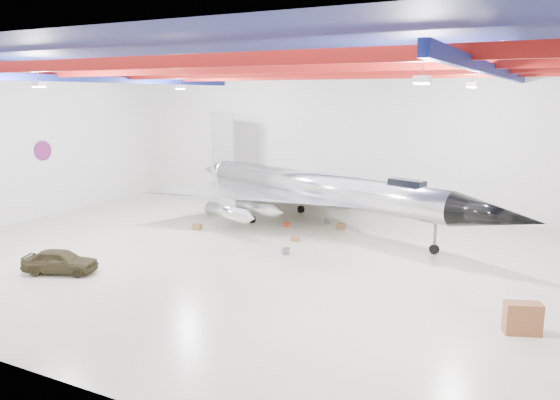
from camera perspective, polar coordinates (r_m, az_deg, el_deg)
The scene contains 16 objects.
floor at distance 31.39m, azimuth -1.88°, elevation -6.00°, with size 40.00×40.00×0.00m, color #BAB094.
wall_back at distance 43.88m, azimuth 7.69°, elevation 6.10°, with size 40.00×40.00×0.00m, color silver.
wall_left at distance 43.59m, azimuth -25.67°, elevation 5.09°, with size 30.00×30.00×0.00m, color silver.
ceiling at distance 30.07m, azimuth -2.01°, elevation 14.48°, with size 40.00×40.00×0.00m, color #0A0F38.
ceiling_structure at distance 30.04m, azimuth -2.01°, elevation 13.19°, with size 39.50×29.50×1.08m.
wall_roundel at distance 44.82m, azimuth -23.54°, elevation 4.75°, with size 1.50×1.50×0.10m, color #B21414.
jet_aircraft at distance 37.97m, azimuth 3.94°, elevation 0.94°, with size 27.64×20.69×7.79m.
jeep at distance 30.73m, azimuth -21.99°, elevation -5.93°, with size 1.53×3.80×1.30m, color #322D19.
desk at distance 23.61m, azimuth 24.02°, elevation -11.22°, with size 1.37×0.68×1.25m, color brown.
crate_ply at distance 38.05m, azimuth -8.63°, elevation -2.77°, with size 0.56×0.45×0.39m, color olive.
toolbox_red at distance 38.52m, azimuth 0.68°, elevation -2.55°, with size 0.43×0.35×0.30m, color #AB2C11.
engine_drum at distance 31.87m, azimuth 0.63°, elevation -5.36°, with size 0.44×0.44×0.40m, color #59595B.
parts_bin at distance 38.03m, azimuth 6.41°, elevation -2.73°, with size 0.55×0.44×0.38m, color olive.
crate_small at distance 42.61m, azimuth -7.31°, elevation -1.36°, with size 0.34×0.27×0.24m, color #59595B.
oil_barrel at distance 34.67m, azimuth 1.60°, elevation -4.05°, with size 0.49×0.39×0.34m, color olive.
spares_box at distance 39.44m, azimuth 4.92°, elevation -2.22°, with size 0.40×0.40×0.36m, color #59595B.
Camera 1 is at (14.64, -26.21, 9.17)m, focal length 35.00 mm.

